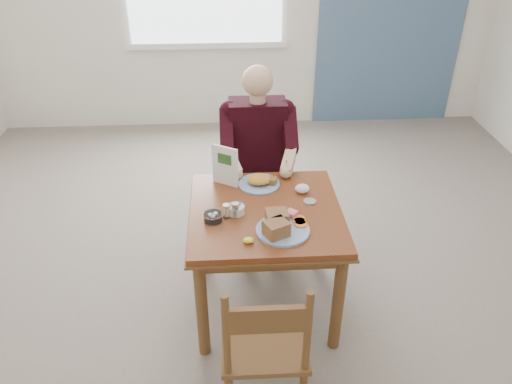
{
  "coord_description": "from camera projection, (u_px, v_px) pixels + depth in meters",
  "views": [
    {
      "loc": [
        -0.21,
        -2.46,
        2.4
      ],
      "look_at": [
        -0.06,
        0.0,
        0.88
      ],
      "focal_mm": 35.0,
      "sensor_mm": 36.0,
      "label": 1
    }
  ],
  "objects": [
    {
      "name": "menu",
      "position": [
        225.0,
        166.0,
        3.15
      ],
      "size": [
        0.16,
        0.11,
        0.27
      ],
      "color": "white",
      "rests_on": "table"
    },
    {
      "name": "far_plate",
      "position": [
        260.0,
        181.0,
        3.19
      ],
      "size": [
        0.34,
        0.34,
        0.07
      ],
      "color": "white",
      "rests_on": "table"
    },
    {
      "name": "table",
      "position": [
        266.0,
        225.0,
        3.02
      ],
      "size": [
        0.92,
        0.92,
        0.75
      ],
      "color": "brown",
      "rests_on": "ground"
    },
    {
      "name": "floor",
      "position": [
        265.0,
        302.0,
        3.36
      ],
      "size": [
        6.0,
        6.0,
        0.0
      ],
      "primitive_type": "plane",
      "color": "#70635B",
      "rests_on": "ground"
    },
    {
      "name": "napkin",
      "position": [
        302.0,
        189.0,
        3.12
      ],
      "size": [
        0.1,
        0.08,
        0.06
      ],
      "primitive_type": "ellipsoid",
      "rotation": [
        0.0,
        0.0,
        -0.11
      ],
      "color": "white",
      "rests_on": "table"
    },
    {
      "name": "near_plate",
      "position": [
        280.0,
        226.0,
        2.76
      ],
      "size": [
        0.38,
        0.38,
        0.1
      ],
      "color": "white",
      "rests_on": "table"
    },
    {
      "name": "diner",
      "position": [
        258.0,
        147.0,
        3.53
      ],
      "size": [
        0.53,
        0.56,
        1.39
      ],
      "color": "tan",
      "rests_on": "chair_far"
    },
    {
      "name": "lemon_wedge",
      "position": [
        248.0,
        240.0,
        2.68
      ],
      "size": [
        0.07,
        0.06,
        0.03
      ],
      "primitive_type": "ellipsoid",
      "rotation": [
        0.0,
        0.0,
        -0.43
      ],
      "color": "yellow",
      "rests_on": "table"
    },
    {
      "name": "creamer",
      "position": [
        213.0,
        217.0,
        2.85
      ],
      "size": [
        0.11,
        0.11,
        0.05
      ],
      "color": "white",
      "rests_on": "table"
    },
    {
      "name": "shakers",
      "position": [
        231.0,
        211.0,
        2.88
      ],
      "size": [
        0.1,
        0.06,
        0.09
      ],
      "color": "white",
      "rests_on": "table"
    },
    {
      "name": "caddy",
      "position": [
        236.0,
        210.0,
        2.92
      ],
      "size": [
        0.12,
        0.12,
        0.07
      ],
      "color": "white",
      "rests_on": "table"
    },
    {
      "name": "metal_dish",
      "position": [
        310.0,
        201.0,
        3.03
      ],
      "size": [
        0.09,
        0.09,
        0.01
      ],
      "primitive_type": "cylinder",
      "rotation": [
        0.0,
        0.0,
        -0.17
      ],
      "color": "silver",
      "rests_on": "table"
    },
    {
      "name": "chair_far",
      "position": [
        257.0,
        181.0,
        3.79
      ],
      "size": [
        0.42,
        0.42,
        0.95
      ],
      "color": "brown",
      "rests_on": "ground"
    },
    {
      "name": "chair_near",
      "position": [
        265.0,
        347.0,
        2.43
      ],
      "size": [
        0.42,
        0.42,
        0.95
      ],
      "color": "brown",
      "rests_on": "ground"
    }
  ]
}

